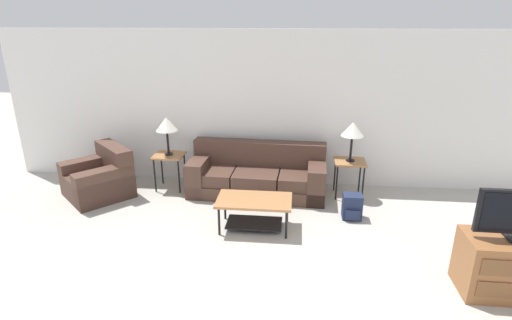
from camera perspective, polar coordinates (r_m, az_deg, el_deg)
The scene contains 9 objects.
wall_back at distance 6.79m, azimuth 1.16°, elevation 7.24°, with size 9.03×0.06×2.60m.
couch at distance 6.59m, azimuth 0.20°, elevation -2.25°, with size 2.24×0.94×0.82m.
armchair at distance 6.98m, azimuth -21.42°, elevation -2.52°, with size 1.31×1.31×0.80m.
coffee_table at distance 5.48m, azimuth -0.26°, elevation -6.71°, with size 1.02×0.58×0.44m.
side_table_left at distance 6.83m, azimuth -12.30°, elevation 0.19°, with size 0.49×0.44×0.61m.
side_table_right at distance 6.56m, azimuth 13.24°, elevation -0.71°, with size 0.49×0.44×0.61m.
table_lamp_left at distance 6.67m, azimuth -12.67°, elevation 4.93°, with size 0.35×0.35×0.63m.
table_lamp_right at distance 6.39m, azimuth 13.64°, elevation 4.21°, with size 0.35×0.35×0.63m.
backpack at distance 5.98m, azimuth 13.57°, elevation -6.53°, with size 0.27×0.29×0.37m.
Camera 1 is at (0.55, -2.42, 2.77)m, focal length 28.00 mm.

